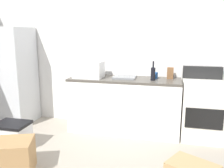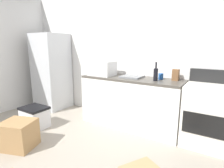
{
  "view_description": "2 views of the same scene",
  "coord_description": "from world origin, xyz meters",
  "px_view_note": "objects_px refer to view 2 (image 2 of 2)",
  "views": [
    {
      "loc": [
        0.99,
        -2.55,
        1.61
      ],
      "look_at": [
        0.22,
        0.65,
        0.91
      ],
      "focal_mm": 38.3,
      "sensor_mm": 36.0,
      "label": 1
    },
    {
      "loc": [
        1.69,
        -1.63,
        1.44
      ],
      "look_at": [
        0.22,
        0.68,
        0.87
      ],
      "focal_mm": 28.86,
      "sensor_mm": 36.0,
      "label": 2
    }
  ],
  "objects_px": {
    "stove_oven": "(206,114)",
    "storage_bin": "(35,117)",
    "wine_bottle": "(156,74)",
    "knife_block": "(176,75)",
    "coffee_mug": "(161,76)",
    "microwave": "(102,68)",
    "cardboard_box_small": "(19,135)",
    "refrigerator": "(52,72)"
  },
  "relations": [
    {
      "from": "stove_oven",
      "to": "storage_bin",
      "type": "height_order",
      "value": "stove_oven"
    },
    {
      "from": "wine_bottle",
      "to": "storage_bin",
      "type": "height_order",
      "value": "wine_bottle"
    },
    {
      "from": "knife_block",
      "to": "storage_bin",
      "type": "xyz_separation_m",
      "value": [
        -2.14,
        -1.15,
        -0.8
      ]
    },
    {
      "from": "coffee_mug",
      "to": "knife_block",
      "type": "distance_m",
      "value": 0.24
    },
    {
      "from": "microwave",
      "to": "knife_block",
      "type": "distance_m",
      "value": 1.33
    },
    {
      "from": "stove_oven",
      "to": "wine_bottle",
      "type": "distance_m",
      "value": 0.94
    },
    {
      "from": "coffee_mug",
      "to": "cardboard_box_small",
      "type": "height_order",
      "value": "coffee_mug"
    },
    {
      "from": "wine_bottle",
      "to": "cardboard_box_small",
      "type": "distance_m",
      "value": 2.24
    },
    {
      "from": "stove_oven",
      "to": "wine_bottle",
      "type": "height_order",
      "value": "wine_bottle"
    },
    {
      "from": "stove_oven",
      "to": "cardboard_box_small",
      "type": "relative_size",
      "value": 2.56
    },
    {
      "from": "microwave",
      "to": "storage_bin",
      "type": "height_order",
      "value": "microwave"
    },
    {
      "from": "cardboard_box_small",
      "to": "storage_bin",
      "type": "height_order",
      "value": "cardboard_box_small"
    },
    {
      "from": "cardboard_box_small",
      "to": "microwave",
      "type": "bearing_deg",
      "value": 73.73
    },
    {
      "from": "wine_bottle",
      "to": "coffee_mug",
      "type": "height_order",
      "value": "wine_bottle"
    },
    {
      "from": "wine_bottle",
      "to": "stove_oven",
      "type": "bearing_deg",
      "value": 5.48
    },
    {
      "from": "coffee_mug",
      "to": "storage_bin",
      "type": "relative_size",
      "value": 0.22
    },
    {
      "from": "refrigerator",
      "to": "storage_bin",
      "type": "distance_m",
      "value": 1.32
    },
    {
      "from": "refrigerator",
      "to": "coffee_mug",
      "type": "bearing_deg",
      "value": 3.8
    },
    {
      "from": "refrigerator",
      "to": "microwave",
      "type": "bearing_deg",
      "value": -0.6
    },
    {
      "from": "wine_bottle",
      "to": "storage_bin",
      "type": "bearing_deg",
      "value": -153.63
    },
    {
      "from": "wine_bottle",
      "to": "coffee_mug",
      "type": "relative_size",
      "value": 3.0
    },
    {
      "from": "wine_bottle",
      "to": "knife_block",
      "type": "xyz_separation_m",
      "value": [
        0.26,
        0.22,
        -0.02
      ]
    },
    {
      "from": "wine_bottle",
      "to": "knife_block",
      "type": "bearing_deg",
      "value": 39.79
    },
    {
      "from": "coffee_mug",
      "to": "cardboard_box_small",
      "type": "relative_size",
      "value": 0.23
    },
    {
      "from": "microwave",
      "to": "wine_bottle",
      "type": "distance_m",
      "value": 1.05
    },
    {
      "from": "microwave",
      "to": "wine_bottle",
      "type": "relative_size",
      "value": 1.53
    },
    {
      "from": "stove_oven",
      "to": "knife_block",
      "type": "bearing_deg",
      "value": 163.96
    },
    {
      "from": "storage_bin",
      "to": "microwave",
      "type": "bearing_deg",
      "value": 48.25
    },
    {
      "from": "microwave",
      "to": "storage_bin",
      "type": "xyz_separation_m",
      "value": [
        -0.83,
        -0.93,
        -0.84
      ]
    },
    {
      "from": "stove_oven",
      "to": "knife_block",
      "type": "xyz_separation_m",
      "value": [
        -0.5,
        0.14,
        0.52
      ]
    },
    {
      "from": "storage_bin",
      "to": "refrigerator",
      "type": "bearing_deg",
      "value": 123.52
    },
    {
      "from": "stove_oven",
      "to": "cardboard_box_small",
      "type": "xyz_separation_m",
      "value": [
        -2.24,
        -1.55,
        -0.27
      ]
    },
    {
      "from": "cardboard_box_small",
      "to": "storage_bin",
      "type": "bearing_deg",
      "value": 126.82
    },
    {
      "from": "microwave",
      "to": "wine_bottle",
      "type": "bearing_deg",
      "value": -0.13
    },
    {
      "from": "coffee_mug",
      "to": "cardboard_box_small",
      "type": "bearing_deg",
      "value": -132.22
    },
    {
      "from": "stove_oven",
      "to": "wine_bottle",
      "type": "xyz_separation_m",
      "value": [
        -0.76,
        -0.07,
        0.54
      ]
    },
    {
      "from": "coffee_mug",
      "to": "stove_oven",
      "type": "bearing_deg",
      "value": -8.82
    },
    {
      "from": "stove_oven",
      "to": "storage_bin",
      "type": "distance_m",
      "value": 2.84
    },
    {
      "from": "coffee_mug",
      "to": "knife_block",
      "type": "relative_size",
      "value": 0.56
    },
    {
      "from": "stove_oven",
      "to": "coffee_mug",
      "type": "relative_size",
      "value": 11.0
    },
    {
      "from": "stove_oven",
      "to": "wine_bottle",
      "type": "relative_size",
      "value": 3.67
    },
    {
      "from": "refrigerator",
      "to": "microwave",
      "type": "distance_m",
      "value": 1.47
    }
  ]
}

